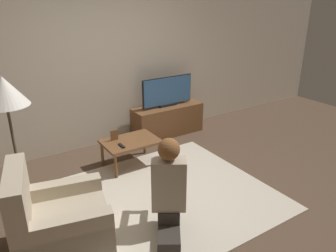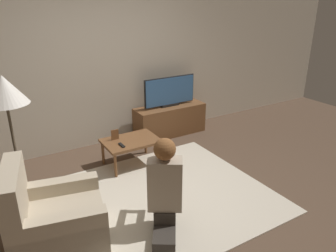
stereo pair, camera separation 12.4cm
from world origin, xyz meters
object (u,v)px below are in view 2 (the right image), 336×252
(tv, at_px, (170,91))
(person_kneeling, at_px, (165,185))
(armchair, at_px, (54,223))
(floor_lamp, at_px, (5,95))
(coffee_table, at_px, (131,143))

(tv, height_order, person_kneeling, person_kneeling)
(armchair, bearing_deg, person_kneeling, -94.39)
(tv, bearing_deg, person_kneeling, -122.50)
(floor_lamp, bearing_deg, coffee_table, 8.10)
(coffee_table, bearing_deg, floor_lamp, -171.90)
(coffee_table, relative_size, floor_lamp, 0.50)
(tv, xyz_separation_m, floor_lamp, (-2.55, -0.90, 0.55))
(floor_lamp, relative_size, armchair, 1.58)
(floor_lamp, relative_size, person_kneeling, 1.50)
(tv, relative_size, floor_lamp, 0.62)
(tv, distance_m, coffee_table, 1.33)
(floor_lamp, distance_m, person_kneeling, 1.89)
(tv, relative_size, armchair, 0.98)
(tv, height_order, floor_lamp, floor_lamp)
(coffee_table, bearing_deg, tv, 33.06)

